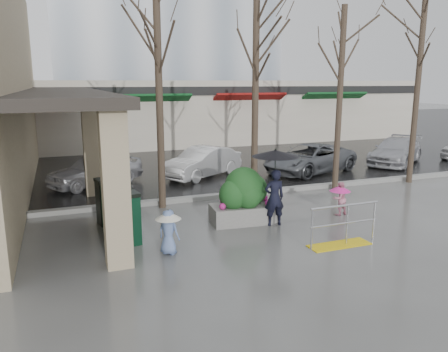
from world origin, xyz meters
TOP-DOWN VIEW (x-y plane):
  - ground at (0.00, 0.00)m, footprint 120.00×120.00m
  - street_asphalt at (0.00, 22.00)m, footprint 120.00×36.00m
  - curb at (0.00, 4.00)m, footprint 120.00×0.30m
  - canopy_slab at (-4.80, 8.00)m, footprint 2.80×18.00m
  - pillar_front at (-3.90, -0.50)m, footprint 0.55×0.55m
  - pillar_back at (-3.90, 6.00)m, footprint 0.55×0.55m
  - storefront_row at (2.00, 17.97)m, footprint 34.00×6.74m
  - handrail at (1.36, -1.20)m, footprint 1.90×0.50m
  - tree_west at (-2.00, 3.60)m, footprint 3.20×3.20m
  - tree_midwest at (1.20, 3.60)m, footprint 3.20×3.20m
  - tree_mideast at (4.50, 3.60)m, footprint 3.20×3.20m
  - tree_east at (8.00, 3.60)m, footprint 3.20×3.20m
  - woman at (0.50, 0.75)m, footprint 1.29×1.29m
  - child_pink at (2.79, 0.93)m, footprint 0.63×0.63m
  - child_blue at (-2.73, -0.24)m, footprint 0.61×0.60m
  - planter at (-0.18, 1.29)m, footprint 1.91×1.12m
  - news_boxes at (-3.66, 1.62)m, footprint 0.93×2.39m
  - car_a at (-3.71, 7.51)m, footprint 3.97×3.00m
  - car_b at (0.59, 7.46)m, footprint 3.96×3.14m
  - car_c at (5.30, 6.68)m, footprint 4.96×3.43m
  - car_d at (10.33, 7.00)m, footprint 4.59×3.89m

SIDE VIEW (x-z plane):
  - ground at x=0.00m, z-range 0.00..0.00m
  - street_asphalt at x=0.00m, z-range 0.00..0.01m
  - curb at x=0.00m, z-range 0.00..0.15m
  - handrail at x=1.36m, z-range -0.14..0.89m
  - child_pink at x=2.79m, z-range 0.09..1.10m
  - car_a at x=-3.71m, z-range 0.00..1.26m
  - car_b at x=0.59m, z-range 0.00..1.26m
  - car_c at x=5.30m, z-range 0.00..1.26m
  - car_d at x=10.33m, z-range 0.00..1.26m
  - child_blue at x=-2.73m, z-range 0.10..1.17m
  - news_boxes at x=-3.66m, z-range 0.00..1.31m
  - planter at x=-0.18m, z-range -0.04..1.57m
  - woman at x=0.50m, z-range 0.28..2.45m
  - pillar_front at x=-3.90m, z-range 0.00..3.50m
  - pillar_back at x=-3.90m, z-range 0.00..3.50m
  - storefront_row at x=2.00m, z-range 0.01..4.01m
  - canopy_slab at x=-4.80m, z-range 3.50..3.75m
  - tree_mideast at x=4.50m, z-range 1.61..8.11m
  - tree_west at x=-2.00m, z-range 1.68..8.48m
  - tree_midwest at x=1.20m, z-range 1.73..8.73m
  - tree_east at x=8.00m, z-range 1.78..8.98m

